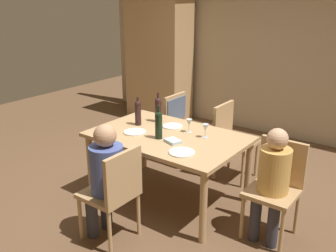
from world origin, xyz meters
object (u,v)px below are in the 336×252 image
object	(u,v)px
dining_table	(168,142)
wine_bottle_short_olive	(138,112)
person_woman_host	(105,174)
wine_bottle_dark_red	(159,124)
wine_bottle_tall_green	(158,109)
dinner_plate_guest_left	(182,152)
chair_near	(115,189)
chair_right_end	(276,182)
chair_far_left	(179,119)
chair_far_right	(231,136)
dinner_plate_guest_right	(173,126)
wine_glass_near_left	(205,128)
handbag	(209,161)
dinner_plate_host	(135,132)
person_man_bearded	(273,177)
armoire_cabinet	(159,57)
wine_glass_centre	(189,123)

from	to	relation	value
dining_table	wine_bottle_short_olive	world-z (taller)	wine_bottle_short_olive
person_woman_host	wine_bottle_dark_red	size ratio (longest dim) A/B	3.21
wine_bottle_tall_green	dinner_plate_guest_left	bearing A→B (deg)	-38.34
chair_near	wine_bottle_short_olive	xyz separation A→B (m)	(-0.55, 0.96, 0.38)
chair_right_end	dinner_plate_guest_left	bearing A→B (deg)	26.45
chair_far_left	wine_bottle_dark_red	xyz separation A→B (m)	(0.47, -1.05, 0.32)
chair_far_right	person_woman_host	world-z (taller)	person_woman_host
dinner_plate_guest_right	dinner_plate_guest_left	bearing A→B (deg)	-47.17
wine_bottle_dark_red	chair_far_left	bearing A→B (deg)	114.30
chair_far_left	dinner_plate_guest_right	world-z (taller)	chair_far_left
wine_glass_near_left	dinner_plate_guest_right	distance (m)	0.48
wine_glass_near_left	wine_bottle_dark_red	bearing A→B (deg)	-140.23
chair_right_end	handbag	world-z (taller)	chair_right_end
wine_bottle_tall_green	chair_far_left	bearing A→B (deg)	102.39
chair_far_right	dinner_plate_host	world-z (taller)	chair_far_right
wine_bottle_dark_red	wine_bottle_short_olive	bearing A→B (deg)	156.67
person_man_bearded	dinner_plate_host	world-z (taller)	person_man_bearded
dining_table	dinner_plate_guest_right	world-z (taller)	dinner_plate_guest_right
dining_table	wine_bottle_tall_green	world-z (taller)	wine_bottle_tall_green
wine_bottle_dark_red	dinner_plate_guest_right	distance (m)	0.42
armoire_cabinet	wine_glass_near_left	size ratio (longest dim) A/B	14.63
person_woman_host	person_man_bearded	xyz separation A→B (m)	(1.22, 0.88, -0.02)
chair_right_end	wine_glass_near_left	xyz separation A→B (m)	(-0.83, 0.08, 0.33)
chair_right_end	dinner_plate_guest_right	size ratio (longest dim) A/B	4.08
armoire_cabinet	wine_bottle_short_olive	world-z (taller)	armoire_cabinet
wine_bottle_tall_green	chair_far_right	bearing A→B (deg)	45.01
wine_bottle_dark_red	wine_glass_centre	bearing A→B (deg)	66.52
person_man_bearded	wine_glass_centre	world-z (taller)	person_man_bearded
dinner_plate_guest_left	person_woman_host	bearing A→B (deg)	-125.03
chair_right_end	dinner_plate_host	distance (m)	1.56
handbag	dinner_plate_host	bearing A→B (deg)	-106.43
dining_table	chair_far_left	world-z (taller)	chair_far_left
wine_glass_centre	dinner_plate_guest_left	size ratio (longest dim) A/B	0.59
wine_bottle_dark_red	person_woman_host	bearing A→B (deg)	-90.77
wine_glass_centre	chair_near	bearing A→B (deg)	-92.35
wine_glass_near_left	armoire_cabinet	bearing A→B (deg)	137.09
dinner_plate_guest_left	chair_near	bearing A→B (deg)	-117.14
wine_bottle_tall_green	handbag	size ratio (longest dim) A/B	1.25
wine_bottle_tall_green	chair_near	bearing A→B (deg)	-69.78
person_woman_host	dinner_plate_host	distance (m)	0.82
chair_near	dinner_plate_guest_right	world-z (taller)	chair_near
dinner_plate_guest_left	chair_far_left	bearing A→B (deg)	125.94
dinner_plate_host	wine_bottle_dark_red	bearing A→B (deg)	3.44
dinner_plate_host	wine_bottle_short_olive	bearing A→B (deg)	122.59
chair_far_right	chair_near	bearing A→B (deg)	-5.99
dinner_plate_guest_right	wine_bottle_tall_green	bearing A→B (deg)	169.85
chair_far_left	wine_bottle_short_olive	size ratio (longest dim) A/B	2.79
chair_near	dinner_plate_host	xyz separation A→B (m)	(-0.42, 0.75, 0.23)
chair_far_right	chair_far_left	world-z (taller)	same
armoire_cabinet	dinner_plate_guest_right	size ratio (longest dim) A/B	9.67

